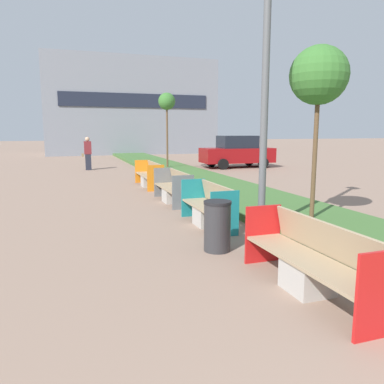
{
  "coord_description": "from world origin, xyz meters",
  "views": [
    {
      "loc": [
        -2.05,
        0.37,
        2.12
      ],
      "look_at": [
        0.9,
        9.21,
        0.6
      ],
      "focal_mm": 35.0,
      "sensor_mm": 36.0,
      "label": 1
    }
  ],
  "objects_px": {
    "bench_red_frame": "(311,264)",
    "parked_car_distant": "(237,152)",
    "bench_orange_frame": "(150,177)",
    "bench_grey_frame": "(174,190)",
    "sapling_tree_far": "(167,103)",
    "bench_teal_frame": "(209,209)",
    "pedestrian_walking": "(88,153)",
    "litter_bin": "(217,226)",
    "sapling_tree_near": "(319,77)",
    "street_lamp_post": "(267,27)"
  },
  "relations": [
    {
      "from": "bench_teal_frame",
      "to": "pedestrian_walking",
      "type": "bearing_deg",
      "value": 97.96
    },
    {
      "from": "street_lamp_post",
      "to": "parked_car_distant",
      "type": "xyz_separation_m",
      "value": [
        5.9,
        13.63,
        -3.1
      ]
    },
    {
      "from": "bench_red_frame",
      "to": "street_lamp_post",
      "type": "distance_m",
      "value": 4.42
    },
    {
      "from": "bench_red_frame",
      "to": "litter_bin",
      "type": "xyz_separation_m",
      "value": [
        -0.52,
        1.99,
        0.08
      ]
    },
    {
      "from": "bench_teal_frame",
      "to": "street_lamp_post",
      "type": "xyz_separation_m",
      "value": [
        0.61,
        -1.31,
        3.64
      ]
    },
    {
      "from": "bench_orange_frame",
      "to": "parked_car_distant",
      "type": "bearing_deg",
      "value": 42.49
    },
    {
      "from": "bench_grey_frame",
      "to": "litter_bin",
      "type": "bearing_deg",
      "value": -96.28
    },
    {
      "from": "bench_red_frame",
      "to": "bench_orange_frame",
      "type": "distance_m",
      "value": 10.11
    },
    {
      "from": "bench_grey_frame",
      "to": "sapling_tree_far",
      "type": "xyz_separation_m",
      "value": [
        2.2,
        9.08,
        3.23
      ]
    },
    {
      "from": "bench_grey_frame",
      "to": "pedestrian_walking",
      "type": "xyz_separation_m",
      "value": [
        -1.9,
        10.6,
        0.56
      ]
    },
    {
      "from": "pedestrian_walking",
      "to": "bench_teal_frame",
      "type": "bearing_deg",
      "value": -82.04
    },
    {
      "from": "bench_teal_frame",
      "to": "sapling_tree_far",
      "type": "height_order",
      "value": "sapling_tree_far"
    },
    {
      "from": "bench_grey_frame",
      "to": "litter_bin",
      "type": "height_order",
      "value": "bench_grey_frame"
    },
    {
      "from": "bench_teal_frame",
      "to": "bench_grey_frame",
      "type": "bearing_deg",
      "value": 89.95
    },
    {
      "from": "bench_teal_frame",
      "to": "parked_car_distant",
      "type": "relative_size",
      "value": 0.47
    },
    {
      "from": "litter_bin",
      "to": "sapling_tree_near",
      "type": "relative_size",
      "value": 0.23
    },
    {
      "from": "litter_bin",
      "to": "pedestrian_walking",
      "type": "relative_size",
      "value": 0.5
    },
    {
      "from": "bench_red_frame",
      "to": "litter_bin",
      "type": "bearing_deg",
      "value": 104.68
    },
    {
      "from": "bench_red_frame",
      "to": "bench_teal_frame",
      "type": "relative_size",
      "value": 1.22
    },
    {
      "from": "sapling_tree_far",
      "to": "bench_red_frame",
      "type": "bearing_deg",
      "value": -97.94
    },
    {
      "from": "bench_red_frame",
      "to": "pedestrian_walking",
      "type": "distance_m",
      "value": 17.41
    },
    {
      "from": "sapling_tree_near",
      "to": "parked_car_distant",
      "type": "height_order",
      "value": "sapling_tree_near"
    },
    {
      "from": "sapling_tree_far",
      "to": "parked_car_distant",
      "type": "relative_size",
      "value": 0.97
    },
    {
      "from": "bench_teal_frame",
      "to": "pedestrian_walking",
      "type": "height_order",
      "value": "pedestrian_walking"
    },
    {
      "from": "bench_orange_frame",
      "to": "sapling_tree_far",
      "type": "height_order",
      "value": "sapling_tree_far"
    },
    {
      "from": "bench_orange_frame",
      "to": "parked_car_distant",
      "type": "xyz_separation_m",
      "value": [
        6.51,
        5.96,
        0.53
      ]
    },
    {
      "from": "litter_bin",
      "to": "sapling_tree_far",
      "type": "distance_m",
      "value": 14.41
    },
    {
      "from": "bench_grey_frame",
      "to": "parked_car_distant",
      "type": "bearing_deg",
      "value": 55.23
    },
    {
      "from": "bench_teal_frame",
      "to": "litter_bin",
      "type": "bearing_deg",
      "value": -106.3
    },
    {
      "from": "bench_grey_frame",
      "to": "bench_teal_frame",
      "type": "bearing_deg",
      "value": -90.05
    },
    {
      "from": "street_lamp_post",
      "to": "parked_car_distant",
      "type": "distance_m",
      "value": 15.18
    },
    {
      "from": "sapling_tree_far",
      "to": "bench_teal_frame",
      "type": "bearing_deg",
      "value": -100.4
    },
    {
      "from": "bench_orange_frame",
      "to": "sapling_tree_near",
      "type": "height_order",
      "value": "sapling_tree_near"
    },
    {
      "from": "bench_red_frame",
      "to": "parked_car_distant",
      "type": "distance_m",
      "value": 17.35
    },
    {
      "from": "pedestrian_walking",
      "to": "bench_grey_frame",
      "type": "bearing_deg",
      "value": -79.86
    },
    {
      "from": "sapling_tree_far",
      "to": "parked_car_distant",
      "type": "xyz_separation_m",
      "value": [
        4.31,
        0.3,
        -2.69
      ]
    },
    {
      "from": "litter_bin",
      "to": "sapling_tree_far",
      "type": "relative_size",
      "value": 0.22
    },
    {
      "from": "bench_grey_frame",
      "to": "sapling_tree_near",
      "type": "bearing_deg",
      "value": -59.24
    },
    {
      "from": "litter_bin",
      "to": "pedestrian_walking",
      "type": "bearing_deg",
      "value": 95.14
    },
    {
      "from": "street_lamp_post",
      "to": "pedestrian_walking",
      "type": "xyz_separation_m",
      "value": [
        -2.51,
        14.86,
        -3.08
      ]
    },
    {
      "from": "bench_teal_frame",
      "to": "parked_car_distant",
      "type": "distance_m",
      "value": 13.95
    },
    {
      "from": "litter_bin",
      "to": "sapling_tree_near",
      "type": "xyz_separation_m",
      "value": [
        2.72,
        1.0,
        2.82
      ]
    },
    {
      "from": "bench_red_frame",
      "to": "litter_bin",
      "type": "distance_m",
      "value": 2.06
    },
    {
      "from": "bench_grey_frame",
      "to": "pedestrian_walking",
      "type": "bearing_deg",
      "value": 100.14
    },
    {
      "from": "bench_grey_frame",
      "to": "parked_car_distant",
      "type": "relative_size",
      "value": 0.52
    },
    {
      "from": "sapling_tree_near",
      "to": "sapling_tree_far",
      "type": "bearing_deg",
      "value": 90.0
    },
    {
      "from": "bench_red_frame",
      "to": "bench_teal_frame",
      "type": "xyz_separation_m",
      "value": [
        -0.01,
        3.75,
        -0.01
      ]
    },
    {
      "from": "bench_grey_frame",
      "to": "litter_bin",
      "type": "relative_size",
      "value": 2.46
    },
    {
      "from": "bench_teal_frame",
      "to": "pedestrian_walking",
      "type": "relative_size",
      "value": 1.11
    },
    {
      "from": "bench_red_frame",
      "to": "sapling_tree_near",
      "type": "height_order",
      "value": "sapling_tree_near"
    }
  ]
}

